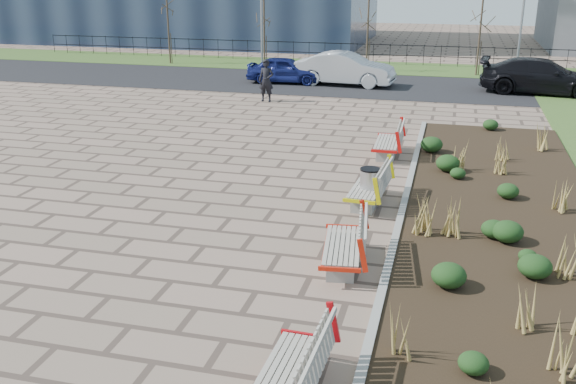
% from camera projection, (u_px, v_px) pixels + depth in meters
% --- Properties ---
extents(ground, '(120.00, 120.00, 0.00)m').
position_uv_depth(ground, '(172.00, 281.00, 12.12)').
color(ground, '#7E6656').
rests_on(ground, ground).
extents(planting_bed, '(4.50, 18.00, 0.10)m').
position_uv_depth(planting_bed, '(503.00, 215.00, 15.20)').
color(planting_bed, black).
rests_on(planting_bed, ground).
extents(planting_curb, '(0.16, 18.00, 0.15)m').
position_uv_depth(planting_curb, '(404.00, 206.00, 15.74)').
color(planting_curb, gray).
rests_on(planting_curb, ground).
extents(grass_verge_far, '(80.00, 5.00, 0.04)m').
position_uv_depth(grass_verge_far, '(370.00, 67.00, 37.68)').
color(grass_verge_far, '#33511E').
rests_on(grass_verge_far, ground).
extents(road, '(80.00, 7.00, 0.02)m').
position_uv_depth(road, '(354.00, 85.00, 32.21)').
color(road, black).
rests_on(road, ground).
extents(bench_a, '(0.98, 2.13, 1.00)m').
position_uv_depth(bench_a, '(286.00, 370.00, 8.61)').
color(bench_a, '#B60C11').
rests_on(bench_a, ground).
extents(bench_b, '(1.16, 2.20, 1.00)m').
position_uv_depth(bench_b, '(342.00, 243.00, 12.58)').
color(bench_b, red).
rests_on(bench_b, ground).
extents(bench_c, '(1.02, 2.15, 1.00)m').
position_uv_depth(bench_c, '(368.00, 185.00, 15.91)').
color(bench_c, '#D5CD0B').
rests_on(bench_c, ground).
extents(bench_d, '(0.95, 2.12, 1.00)m').
position_uv_depth(bench_d, '(387.00, 140.00, 20.00)').
color(bench_d, red).
rests_on(bench_d, ground).
extents(litter_bin, '(0.49, 0.49, 0.94)m').
position_uv_depth(litter_bin, '(370.00, 187.00, 15.82)').
color(litter_bin, '#B2B2B7').
rests_on(litter_bin, ground).
extents(pedestrian, '(0.67, 0.44, 1.83)m').
position_uv_depth(pedestrian, '(266.00, 81.00, 27.98)').
color(pedestrian, black).
rests_on(pedestrian, ground).
extents(car_blue, '(3.94, 1.76, 1.32)m').
position_uv_depth(car_blue, '(285.00, 70.00, 32.46)').
color(car_blue, navy).
rests_on(car_blue, road).
extents(car_silver, '(5.01, 2.12, 1.61)m').
position_uv_depth(car_silver, '(345.00, 69.00, 31.81)').
color(car_silver, '#ABAEB3').
rests_on(car_silver, road).
extents(car_black, '(5.71, 2.78, 1.60)m').
position_uv_depth(car_black, '(541.00, 76.00, 29.69)').
color(car_black, black).
rests_on(car_black, road).
extents(tree_a, '(1.40, 1.40, 4.00)m').
position_uv_depth(tree_a, '(168.00, 30.00, 38.47)').
color(tree_a, '#4C3D2D').
rests_on(tree_a, grass_verge_far).
extents(tree_b, '(1.40, 1.40, 4.00)m').
position_uv_depth(tree_b, '(264.00, 32.00, 37.06)').
color(tree_b, '#4C3D2D').
rests_on(tree_b, grass_verge_far).
extents(tree_c, '(1.40, 1.40, 4.00)m').
position_uv_depth(tree_c, '(368.00, 35.00, 35.64)').
color(tree_c, '#4C3D2D').
rests_on(tree_c, grass_verge_far).
extents(tree_d, '(1.40, 1.40, 4.00)m').
position_uv_depth(tree_d, '(479.00, 37.00, 34.22)').
color(tree_d, '#4C3D2D').
rests_on(tree_d, grass_verge_far).
extents(lamp_west, '(0.24, 0.60, 6.00)m').
position_uv_depth(lamp_west, '(261.00, 15.00, 36.27)').
color(lamp_west, gray).
rests_on(lamp_west, grass_verge_far).
extents(lamp_east, '(0.24, 0.60, 6.00)m').
position_uv_depth(lamp_east, '(522.00, 20.00, 32.96)').
color(lamp_east, gray).
rests_on(lamp_east, grass_verge_far).
extents(railing_fence, '(44.00, 0.10, 1.20)m').
position_uv_depth(railing_fence, '(373.00, 53.00, 38.85)').
color(railing_fence, black).
rests_on(railing_fence, grass_verge_far).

